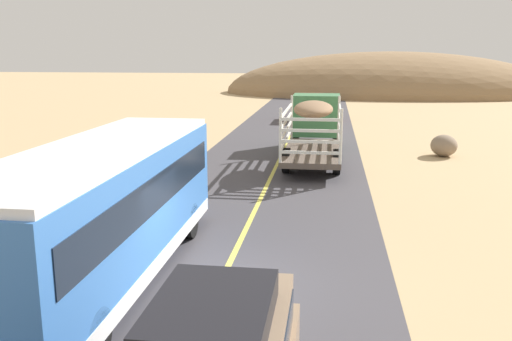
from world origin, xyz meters
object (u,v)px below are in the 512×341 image
Objects in this scene: boulder_near_shoulder at (7,168)px; boulder_mid_field at (444,146)px; bus at (104,210)px; livestock_truck at (315,120)px; car_far at (311,106)px.

boulder_mid_field is at bearing 19.59° from boulder_near_shoulder.
bus is 13.54m from boulder_near_shoulder.
boulder_mid_field is at bearing 57.89° from bus.
boulder_near_shoulder is at bearing 130.77° from bus.
livestock_truck is 11.22× the size of boulder_near_shoulder.
car_far is at bearing 92.73° from livestock_truck.
livestock_truck is 6.66m from boulder_mid_field.
bus is 20.28m from boulder_mid_field.
livestock_truck is at bearing 75.71° from bus.
bus is at bearing -96.43° from car_far.
boulder_near_shoulder is 20.75m from boulder_mid_field.
boulder_mid_field is (19.55, 6.96, 0.25)m from boulder_near_shoulder.
boulder_near_shoulder is (-12.32, -21.19, -0.79)m from car_far.
boulder_mid_field is (7.23, -14.23, -0.54)m from car_far.
livestock_truck is at bearing -175.52° from boulder_mid_field.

